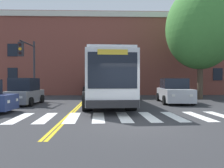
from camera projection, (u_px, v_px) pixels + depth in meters
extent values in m
plane|color=#303033|center=(135.00, 124.00, 8.40)|extent=(120.00, 120.00, 0.00)
cube|color=white|center=(19.00, 118.00, 9.73)|extent=(0.62, 2.90, 0.01)
cube|color=white|center=(46.00, 118.00, 9.81)|extent=(0.62, 2.90, 0.01)
cube|color=white|center=(72.00, 117.00, 9.88)|extent=(0.62, 2.90, 0.01)
cube|color=white|center=(98.00, 117.00, 9.95)|extent=(0.62, 2.90, 0.01)
cube|color=white|center=(124.00, 117.00, 10.02)|extent=(0.62, 2.90, 0.01)
cube|color=white|center=(149.00, 117.00, 10.10)|extent=(0.62, 2.90, 0.01)
cube|color=white|center=(174.00, 116.00, 10.17)|extent=(0.62, 2.90, 0.01)
cube|color=white|center=(198.00, 116.00, 10.24)|extent=(0.62, 2.90, 0.01)
cube|color=white|center=(223.00, 116.00, 10.31)|extent=(0.62, 2.90, 0.01)
cube|color=gold|center=(89.00, 96.00, 23.97)|extent=(0.12, 36.00, 0.01)
cube|color=gold|center=(90.00, 96.00, 23.98)|extent=(0.12, 36.00, 0.01)
cube|color=white|center=(106.00, 79.00, 15.45)|extent=(3.12, 11.17, 2.77)
cube|color=black|center=(124.00, 75.00, 15.56)|extent=(0.58, 10.15, 1.00)
cube|color=black|center=(88.00, 75.00, 15.34)|extent=(0.58, 10.15, 1.00)
cube|color=black|center=(113.00, 70.00, 9.93)|extent=(2.26, 0.15, 1.66)
cube|color=yellow|center=(113.00, 52.00, 9.91)|extent=(1.38, 0.11, 0.24)
cube|color=#232326|center=(113.00, 104.00, 9.93)|extent=(2.47, 0.23, 0.36)
cube|color=silver|center=(106.00, 58.00, 15.43)|extent=(2.94, 10.72, 0.16)
cylinder|color=black|center=(131.00, 101.00, 12.17)|extent=(0.62, 1.13, 1.10)
cylinder|color=black|center=(88.00, 101.00, 11.96)|extent=(0.62, 1.13, 1.10)
cylinder|color=black|center=(119.00, 94.00, 18.06)|extent=(0.62, 1.13, 1.10)
cylinder|color=black|center=(89.00, 94.00, 17.85)|extent=(0.62, 1.13, 1.10)
cylinder|color=black|center=(117.00, 93.00, 19.15)|extent=(0.62, 1.13, 1.10)
cylinder|color=black|center=(90.00, 93.00, 18.95)|extent=(0.62, 1.13, 1.10)
cube|color=slate|center=(24.00, 96.00, 15.13)|extent=(1.74, 3.66, 0.81)
cube|color=black|center=(25.00, 84.00, 15.16)|extent=(1.53, 2.03, 0.87)
cube|color=white|center=(21.00, 97.00, 13.31)|extent=(0.20, 0.04, 0.14)
cube|color=white|center=(4.00, 97.00, 13.30)|extent=(0.20, 0.04, 0.14)
cylinder|color=black|center=(31.00, 102.00, 14.02)|extent=(0.23, 0.61, 0.60)
cylinder|color=black|center=(4.00, 102.00, 14.01)|extent=(0.23, 0.61, 0.60)
cylinder|color=black|center=(42.00, 99.00, 16.27)|extent=(0.23, 0.61, 0.60)
cylinder|color=black|center=(19.00, 99.00, 16.26)|extent=(0.23, 0.61, 0.60)
cube|color=#B7BABF|center=(174.00, 94.00, 16.26)|extent=(2.26, 4.66, 0.89)
cube|color=black|center=(174.00, 83.00, 16.38)|extent=(1.87, 2.30, 0.75)
cube|color=white|center=(191.00, 95.00, 13.95)|extent=(0.20, 0.06, 0.14)
cube|color=white|center=(173.00, 95.00, 14.01)|extent=(0.20, 0.06, 0.14)
cylinder|color=black|center=(193.00, 100.00, 14.82)|extent=(0.27, 0.68, 0.66)
cylinder|color=black|center=(165.00, 100.00, 14.92)|extent=(0.27, 0.68, 0.66)
cylinder|color=black|center=(182.00, 97.00, 17.61)|extent=(0.27, 0.68, 0.66)
cylinder|color=black|center=(158.00, 97.00, 17.72)|extent=(0.27, 0.68, 0.66)
cube|color=black|center=(93.00, 90.00, 24.89)|extent=(1.91, 4.74, 0.85)
cube|color=black|center=(93.00, 82.00, 25.01)|extent=(1.69, 2.29, 0.83)
cube|color=white|center=(97.00, 90.00, 22.53)|extent=(0.20, 0.04, 0.14)
cube|color=white|center=(87.00, 90.00, 22.48)|extent=(0.20, 0.04, 0.14)
cylinder|color=black|center=(101.00, 93.00, 23.47)|extent=(0.23, 0.66, 0.66)
cylinder|color=black|center=(84.00, 93.00, 23.39)|extent=(0.23, 0.66, 0.66)
cylinder|color=black|center=(101.00, 91.00, 26.39)|extent=(0.23, 0.66, 0.66)
cylinder|color=black|center=(86.00, 91.00, 26.31)|extent=(0.23, 0.66, 0.66)
cube|color=white|center=(17.00, 100.00, 11.73)|extent=(0.04, 0.20, 0.14)
cube|color=white|center=(9.00, 102.00, 10.73)|extent=(0.04, 0.20, 0.14)
cylinder|color=black|center=(7.00, 105.00, 12.08)|extent=(0.60, 0.22, 0.60)
cylinder|color=#28282D|center=(34.00, 71.00, 18.26)|extent=(0.16, 0.16, 4.94)
cylinder|color=#28282D|center=(28.00, 44.00, 16.83)|extent=(0.20, 2.79, 0.11)
cube|color=#28282D|center=(21.00, 49.00, 15.59)|extent=(0.35, 0.29, 1.00)
cylinder|color=black|center=(20.00, 45.00, 15.44)|extent=(0.22, 0.04, 0.22)
cylinder|color=orange|center=(20.00, 49.00, 15.44)|extent=(0.22, 0.04, 0.22)
cylinder|color=black|center=(20.00, 53.00, 15.45)|extent=(0.22, 0.04, 0.22)
cylinder|color=#4C3D2D|center=(200.00, 81.00, 19.48)|extent=(0.48, 0.48, 3.22)
ellipsoid|color=#428438|center=(200.00, 28.00, 19.40)|extent=(8.44, 8.48, 7.41)
cube|color=brown|center=(115.00, 57.00, 29.11)|extent=(28.90, 9.20, 9.49)
cube|color=beige|center=(117.00, 14.00, 24.35)|extent=(28.90, 0.16, 0.60)
cube|color=black|center=(13.00, 74.00, 24.17)|extent=(1.10, 0.06, 1.40)
cube|color=black|center=(117.00, 74.00, 24.52)|extent=(1.10, 0.06, 1.40)
cube|color=black|center=(218.00, 74.00, 24.87)|extent=(1.10, 0.06, 1.40)
cube|color=black|center=(12.00, 50.00, 24.12)|extent=(1.10, 0.06, 1.40)
cube|color=black|center=(117.00, 51.00, 24.48)|extent=(1.10, 0.06, 1.40)
cube|color=black|center=(218.00, 51.00, 24.83)|extent=(1.10, 0.06, 1.40)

